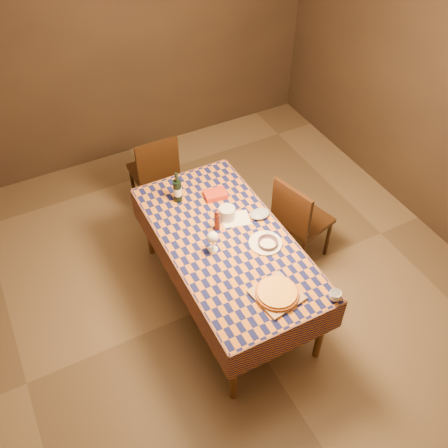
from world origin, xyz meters
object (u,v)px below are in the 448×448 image
(wine_bottle, at_px, (177,191))
(cutting_board, at_px, (277,295))
(chair_right, at_px, (298,218))
(chair_far, at_px, (155,170))
(white_plate, at_px, (265,243))
(dining_table, at_px, (227,246))
(bowl, at_px, (268,243))
(pizza, at_px, (277,293))

(wine_bottle, bearing_deg, cutting_board, -80.29)
(wine_bottle, xyz_separation_m, chair_right, (0.94, -0.45, -0.36))
(chair_far, xyz_separation_m, chair_right, (0.87, -1.22, 0.00))
(cutting_board, distance_m, wine_bottle, 1.26)
(white_plate, relative_size, chair_right, 0.28)
(dining_table, bearing_deg, bowl, -38.34)
(pizza, height_order, chair_right, chair_right)
(cutting_board, relative_size, white_plate, 1.17)
(white_plate, bearing_deg, chair_far, 101.95)
(dining_table, distance_m, cutting_board, 0.65)
(bowl, bearing_deg, white_plate, 104.57)
(cutting_board, bearing_deg, chair_right, 47.12)
(cutting_board, xyz_separation_m, bowl, (0.19, 0.44, 0.01))
(cutting_board, height_order, chair_right, chair_right)
(cutting_board, distance_m, pizza, 0.02)
(bowl, distance_m, chair_right, 0.70)
(bowl, bearing_deg, chair_far, 101.99)
(dining_table, height_order, white_plate, white_plate)
(cutting_board, bearing_deg, pizza, 0.00)
(white_plate, height_order, chair_far, chair_far)
(wine_bottle, height_order, chair_right, wine_bottle)
(pizza, distance_m, bowl, 0.48)
(dining_table, distance_m, chair_far, 1.38)
(chair_far, bearing_deg, bowl, -78.01)
(wine_bottle, bearing_deg, white_plate, -62.81)
(chair_far, distance_m, chair_right, 1.50)
(dining_table, bearing_deg, chair_far, 93.38)
(bowl, relative_size, chair_far, 0.17)
(dining_table, height_order, pizza, pizza)
(dining_table, xyz_separation_m, white_plate, (0.25, -0.18, 0.08))
(white_plate, bearing_deg, bowl, -75.43)
(dining_table, xyz_separation_m, wine_bottle, (-0.15, 0.60, 0.19))
(bowl, height_order, chair_far, chair_far)
(bowl, bearing_deg, dining_table, 141.66)
(wine_bottle, bearing_deg, dining_table, -75.72)
(cutting_board, xyz_separation_m, chair_right, (0.73, 0.79, -0.26))
(cutting_board, height_order, wine_bottle, wine_bottle)
(chair_right, bearing_deg, chair_far, 125.64)
(white_plate, relative_size, chair_far, 0.28)
(pizza, height_order, wine_bottle, wine_bottle)
(pizza, distance_m, wine_bottle, 1.26)
(wine_bottle, relative_size, chair_far, 0.31)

